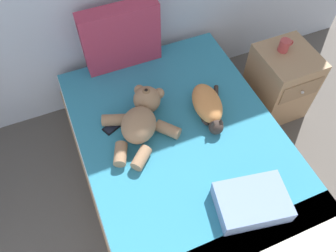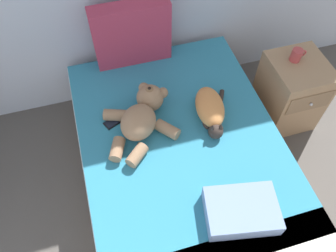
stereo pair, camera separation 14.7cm
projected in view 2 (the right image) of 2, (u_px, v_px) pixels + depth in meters
bed at (181, 162)px, 2.39m from camera, size 1.36×1.91×0.50m
patterned_cushion at (132, 34)px, 2.44m from camera, size 0.57×0.14×0.49m
cat at (210, 109)px, 2.25m from camera, size 0.29×0.42×0.15m
teddy_bear at (142, 116)px, 2.20m from camera, size 0.50×0.60×0.20m
cell_phone at (115, 121)px, 2.28m from camera, size 0.16×0.13×0.01m
throw_pillow at (241, 211)px, 1.86m from camera, size 0.44×0.35×0.11m
nightstand at (290, 92)px, 2.69m from camera, size 0.42×0.48×0.61m
mug at (297, 55)px, 2.43m from camera, size 0.12×0.08×0.09m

